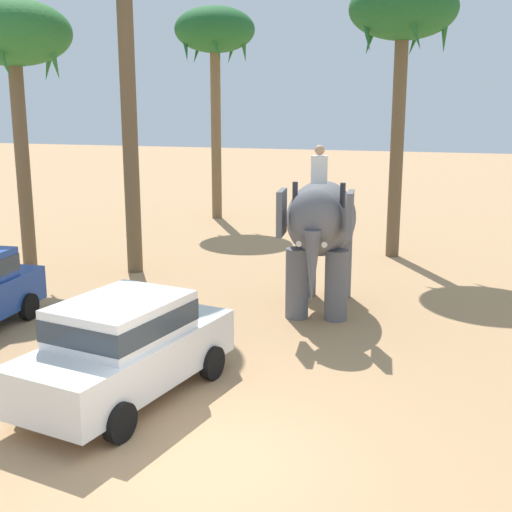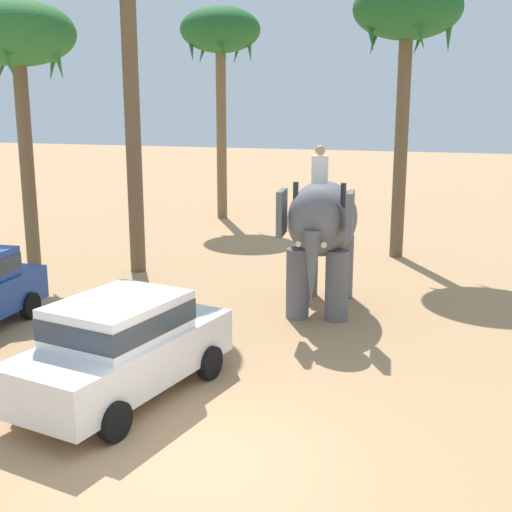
% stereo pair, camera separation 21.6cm
% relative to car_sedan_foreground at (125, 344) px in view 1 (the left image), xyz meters
% --- Properties ---
extents(ground_plane, '(120.00, 120.00, 0.00)m').
position_rel_car_sedan_foreground_xyz_m(ground_plane, '(1.99, -1.51, -0.93)').
color(ground_plane, tan).
extents(car_sedan_foreground, '(2.42, 4.34, 1.70)m').
position_rel_car_sedan_foreground_xyz_m(car_sedan_foreground, '(0.00, 0.00, 0.00)').
color(car_sedan_foreground, white).
rests_on(car_sedan_foreground, ground).
extents(elephant_with_mahout, '(1.99, 3.97, 3.88)m').
position_rel_car_sedan_foreground_xyz_m(elephant_with_mahout, '(2.01, 5.70, 1.06)').
color(elephant_with_mahout, slate).
rests_on(elephant_with_mahout, ground).
extents(palm_tree_behind_elephant, '(3.20, 3.20, 8.35)m').
position_rel_car_sedan_foreground_xyz_m(palm_tree_behind_elephant, '(3.05, 11.95, 6.27)').
color(palm_tree_behind_elephant, brown).
rests_on(palm_tree_behind_elephant, ground).
extents(palm_tree_left_of_road, '(3.20, 3.20, 7.53)m').
position_rel_car_sedan_foreground_xyz_m(palm_tree_left_of_road, '(-6.94, 7.13, 5.50)').
color(palm_tree_left_of_road, brown).
rests_on(palm_tree_left_of_road, ground).
extents(palm_tree_leaning_seaward, '(3.20, 3.20, 8.48)m').
position_rel_car_sedan_foreground_xyz_m(palm_tree_leaning_seaward, '(-4.78, 17.03, 6.39)').
color(palm_tree_leaning_seaward, brown).
rests_on(palm_tree_leaning_seaward, ground).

